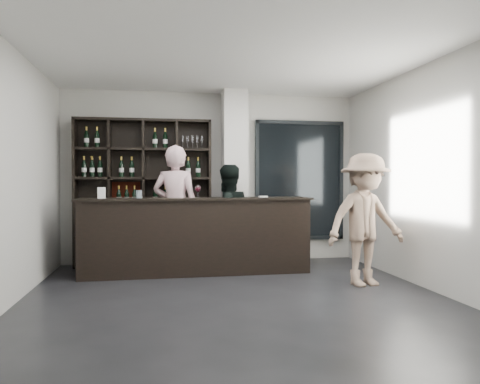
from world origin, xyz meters
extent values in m
cube|color=black|center=(0.00, 0.00, -0.01)|extent=(5.00, 5.50, 0.01)
cube|color=silver|center=(0.35, 2.47, 1.45)|extent=(0.40, 0.40, 2.90)
cube|color=black|center=(1.55, 2.69, 1.40)|extent=(1.60, 0.08, 2.10)
cube|color=black|center=(1.55, 2.69, 1.40)|extent=(1.48, 0.02, 1.98)
cube|color=black|center=(-0.35, 1.72, 0.55)|extent=(3.37, 0.63, 1.10)
cube|color=black|center=(-0.35, 1.72, 1.12)|extent=(3.45, 0.71, 0.03)
imported|color=beige|center=(-0.65, 1.87, 0.96)|extent=(0.81, 0.65, 1.93)
imported|color=black|center=(0.13, 1.85, 0.82)|extent=(0.97, 0.88, 1.64)
imported|color=#907460|center=(1.80, 0.53, 0.88)|extent=(1.23, 0.84, 1.75)
cylinder|color=silver|center=(-1.19, 1.72, 1.19)|extent=(0.11, 0.11, 0.12)
cube|color=white|center=(0.68, 1.74, 1.15)|extent=(0.14, 0.14, 0.02)
cube|color=white|center=(-1.72, 1.68, 1.22)|extent=(0.12, 0.08, 0.16)
camera|label=1|loc=(-0.87, -5.28, 1.38)|focal=35.00mm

